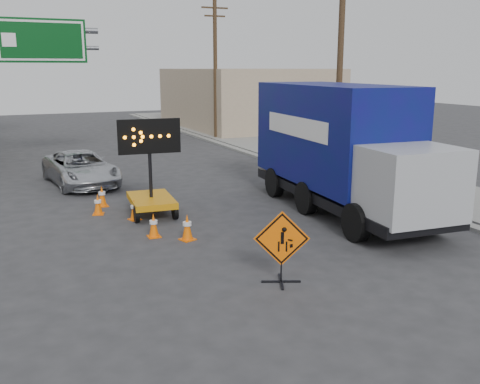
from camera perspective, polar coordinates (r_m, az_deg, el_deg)
ground at (r=11.65m, az=5.36°, el=-10.60°), size 100.00×100.00×0.00m
curb_right at (r=27.67m, az=2.90°, el=3.50°), size 0.40×60.00×0.12m
sidewalk_right at (r=28.79m, az=6.97°, el=3.82°), size 4.00×60.00×0.15m
building_right_far at (r=43.37m, az=0.60°, el=9.97°), size 10.00×14.00×4.60m
highway_gantry at (r=27.19m, az=-23.14°, el=12.93°), size 6.18×0.38×6.90m
utility_pole_near at (r=23.41m, az=10.60°, el=12.92°), size 1.80×0.26×9.00m
utility_pole_far at (r=35.81m, az=-2.65°, el=13.11°), size 1.80×0.26×9.00m
construction_sign at (r=11.82m, az=4.47°, el=-5.69°), size 1.15×0.83×1.65m
arrow_board at (r=17.50m, az=-9.46°, el=-0.21°), size 1.97×2.30×3.12m
pickup_truck at (r=22.75m, az=-16.62°, el=2.45°), size 2.82×5.13×1.36m
box_truck at (r=17.83m, az=10.74°, el=3.87°), size 3.33×8.91×4.15m
cone_a at (r=14.89m, az=-5.65°, el=-3.75°), size 0.47×0.47×0.74m
cone_b at (r=15.28m, az=-9.20°, el=-3.51°), size 0.36×0.36×0.69m
cone_c at (r=17.11m, az=-11.22°, el=-1.84°), size 0.42×0.42×0.66m
cone_d at (r=18.00m, az=-14.92°, el=-1.26°), size 0.43×0.43×0.69m
cone_e at (r=19.00m, az=-14.50°, el=-0.42°), size 0.38×0.38×0.73m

